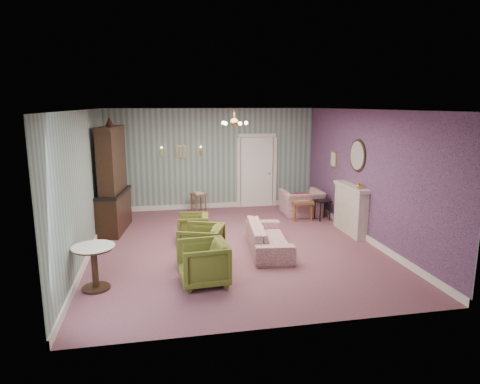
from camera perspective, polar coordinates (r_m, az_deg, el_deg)
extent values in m
plane|color=#7F4959|center=(9.25, -0.75, -7.23)|extent=(7.00, 7.00, 0.00)
plane|color=white|center=(8.75, -0.80, 11.04)|extent=(7.00, 7.00, 0.00)
plane|color=slate|center=(12.31, -3.69, 4.45)|extent=(6.00, 0.00, 6.00)
plane|color=slate|center=(5.56, 5.70, -4.59)|extent=(6.00, 0.00, 6.00)
plane|color=slate|center=(8.87, -20.22, 0.89)|extent=(0.00, 7.00, 7.00)
plane|color=slate|center=(9.86, 16.66, 2.16)|extent=(0.00, 7.00, 7.00)
plane|color=#A1507F|center=(9.86, 16.58, 2.16)|extent=(0.00, 7.00, 7.00)
imported|color=brown|center=(7.27, -4.99, -9.26)|extent=(0.80, 0.85, 0.81)
imported|color=brown|center=(8.27, -5.23, -6.68)|extent=(0.95, 0.98, 0.80)
imported|color=brown|center=(9.52, -6.34, -4.61)|extent=(0.69, 0.73, 0.68)
imported|color=#8F3957|center=(8.86, 3.89, -5.52)|extent=(0.79, 2.01, 0.77)
imported|color=#8F3957|center=(11.71, 8.34, -0.90)|extent=(1.07, 0.70, 0.94)
imported|color=gold|center=(9.83, 15.75, 0.90)|extent=(0.15, 0.15, 0.15)
cube|color=maroon|center=(11.56, 8.35, -1.02)|extent=(0.41, 0.28, 0.39)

